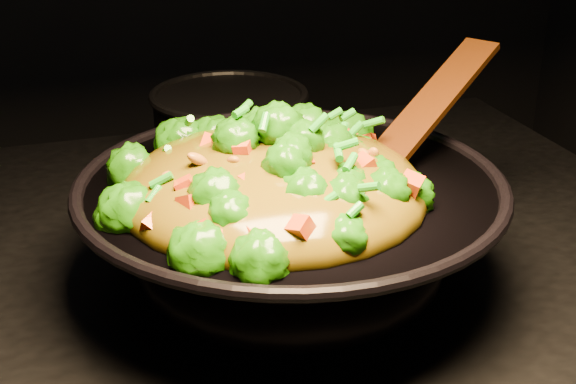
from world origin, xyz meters
name	(u,v)px	position (x,y,z in m)	size (l,w,h in m)	color
wok	(291,235)	(0.03, -0.11, 0.96)	(0.46, 0.46, 0.13)	black
stir_fry	(273,146)	(0.01, -0.14, 1.09)	(0.33, 0.33, 0.11)	#216F07
spatula	(423,114)	(0.21, -0.08, 1.08)	(0.30, 0.05, 0.01)	#331005
back_pot	(230,132)	(0.05, 0.24, 0.96)	(0.23, 0.23, 0.13)	black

